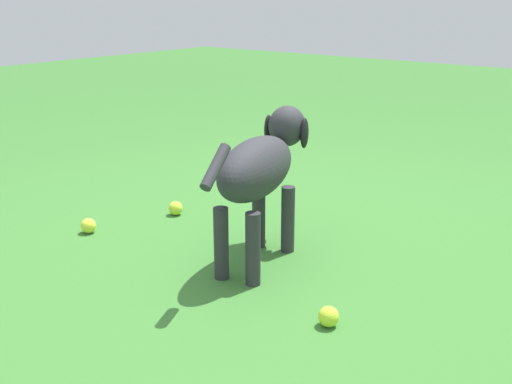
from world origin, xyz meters
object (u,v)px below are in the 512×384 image
(tennis_ball_0, at_px, (88,226))
(tennis_ball_2, at_px, (176,208))
(tennis_ball_1, at_px, (329,316))
(dog, at_px, (261,167))

(tennis_ball_0, relative_size, tennis_ball_2, 1.00)
(tennis_ball_2, bearing_deg, tennis_ball_1, 69.20)
(dog, xyz_separation_m, tennis_ball_2, (-0.15, -0.63, -0.34))
(dog, bearing_deg, tennis_ball_0, 94.20)
(tennis_ball_0, relative_size, tennis_ball_1, 1.00)
(dog, bearing_deg, tennis_ball_1, -133.46)
(tennis_ball_1, bearing_deg, tennis_ball_0, -91.12)
(tennis_ball_1, distance_m, tennis_ball_2, 1.19)
(tennis_ball_0, distance_m, tennis_ball_2, 0.42)
(dog, bearing_deg, tennis_ball_2, 62.74)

